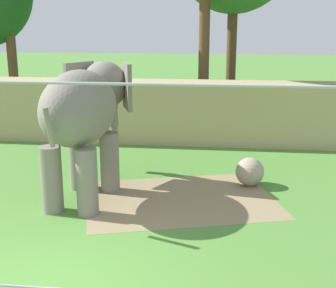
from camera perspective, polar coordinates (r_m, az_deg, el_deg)
The scene contains 4 objects.
dirt_patch at distance 11.46m, azimuth 1.54°, elevation -6.77°, with size 4.55×3.31×0.01m, color #937F5B.
embankment_wall at distance 17.04m, azimuth -2.66°, elevation 4.11°, with size 36.00×1.80×2.15m, color tan.
elephant at distance 11.29m, azimuth -10.19°, elevation 3.95°, with size 1.91×4.35×3.23m.
enrichment_ball at distance 12.47m, azimuth 10.03°, elevation -3.37°, with size 0.76×0.76×0.76m, color tan.
Camera 1 is at (2.73, -6.36, 4.19)m, focal length 49.50 mm.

